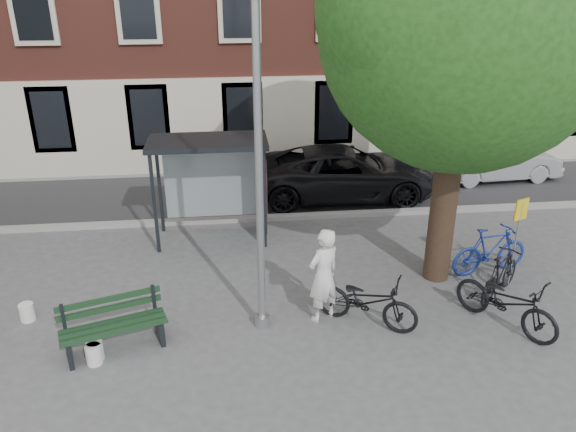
{
  "coord_description": "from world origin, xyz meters",
  "views": [
    {
      "loc": [
        -0.5,
        -9.08,
        6.36
      ],
      "look_at": [
        0.72,
        2.06,
        1.4
      ],
      "focal_mm": 35.0,
      "sensor_mm": 36.0,
      "label": 1
    }
  ],
  "objects_px": {
    "lamppost": "(260,193)",
    "car_silver": "(497,160)",
    "bike_c": "(506,302)",
    "bench": "(114,328)",
    "bus_shelter": "(225,166)",
    "car_dark": "(344,172)",
    "bike_b": "(490,250)",
    "bike_a": "(367,301)",
    "notice_sign": "(519,223)",
    "painter": "(324,275)",
    "bike_d": "(500,275)"
  },
  "relations": [
    {
      "from": "painter",
      "to": "bike_b",
      "type": "xyz_separation_m",
      "value": [
        4.03,
        1.4,
        -0.41
      ]
    },
    {
      "from": "painter",
      "to": "lamppost",
      "type": "bearing_deg",
      "value": -23.71
    },
    {
      "from": "bike_c",
      "to": "notice_sign",
      "type": "distance_m",
      "value": 1.9
    },
    {
      "from": "bike_b",
      "to": "bike_d",
      "type": "height_order",
      "value": "bike_b"
    },
    {
      "from": "bus_shelter",
      "to": "car_silver",
      "type": "distance_m",
      "value": 9.47
    },
    {
      "from": "bus_shelter",
      "to": "car_dark",
      "type": "bearing_deg",
      "value": 34.34
    },
    {
      "from": "bike_b",
      "to": "bike_c",
      "type": "height_order",
      "value": "bike_b"
    },
    {
      "from": "bike_a",
      "to": "car_dark",
      "type": "height_order",
      "value": "car_dark"
    },
    {
      "from": "lamppost",
      "to": "bike_d",
      "type": "distance_m",
      "value": 5.54
    },
    {
      "from": "bus_shelter",
      "to": "notice_sign",
      "type": "xyz_separation_m",
      "value": [
        6.04,
        -3.17,
        -0.41
      ]
    },
    {
      "from": "bike_b",
      "to": "car_silver",
      "type": "distance_m",
      "value": 6.6
    },
    {
      "from": "lamppost",
      "to": "bike_a",
      "type": "height_order",
      "value": "lamppost"
    },
    {
      "from": "car_dark",
      "to": "car_silver",
      "type": "xyz_separation_m",
      "value": [
        5.25,
        0.95,
        -0.1
      ]
    },
    {
      "from": "lamppost",
      "to": "bike_d",
      "type": "height_order",
      "value": "lamppost"
    },
    {
      "from": "lamppost",
      "to": "bike_c",
      "type": "relative_size",
      "value": 2.89
    },
    {
      "from": "bike_d",
      "to": "notice_sign",
      "type": "bearing_deg",
      "value": -89.72
    },
    {
      "from": "lamppost",
      "to": "notice_sign",
      "type": "height_order",
      "value": "lamppost"
    },
    {
      "from": "bike_c",
      "to": "car_dark",
      "type": "relative_size",
      "value": 0.39
    },
    {
      "from": "bike_a",
      "to": "bike_c",
      "type": "distance_m",
      "value": 2.65
    },
    {
      "from": "bus_shelter",
      "to": "bike_c",
      "type": "relative_size",
      "value": 1.35
    },
    {
      "from": "bench",
      "to": "notice_sign",
      "type": "relative_size",
      "value": 0.95
    },
    {
      "from": "bench",
      "to": "notice_sign",
      "type": "distance_m",
      "value": 8.31
    },
    {
      "from": "bus_shelter",
      "to": "car_dark",
      "type": "height_order",
      "value": "bus_shelter"
    },
    {
      "from": "car_silver",
      "to": "bus_shelter",
      "type": "bearing_deg",
      "value": 106.89
    },
    {
      "from": "bench",
      "to": "bike_c",
      "type": "distance_m",
      "value": 7.33
    },
    {
      "from": "painter",
      "to": "car_silver",
      "type": "height_order",
      "value": "painter"
    },
    {
      "from": "painter",
      "to": "bike_c",
      "type": "height_order",
      "value": "painter"
    },
    {
      "from": "bike_a",
      "to": "bike_c",
      "type": "relative_size",
      "value": 0.95
    },
    {
      "from": "bench",
      "to": "bike_d",
      "type": "bearing_deg",
      "value": -11.0
    },
    {
      "from": "bike_b",
      "to": "notice_sign",
      "type": "distance_m",
      "value": 1.14
    },
    {
      "from": "bike_a",
      "to": "bike_d",
      "type": "relative_size",
      "value": 1.19
    },
    {
      "from": "bike_c",
      "to": "painter",
      "type": "bearing_deg",
      "value": 134.89
    },
    {
      "from": "painter",
      "to": "car_silver",
      "type": "xyz_separation_m",
      "value": [
        6.96,
        7.31,
        -0.31
      ]
    },
    {
      "from": "bike_b",
      "to": "lamppost",
      "type": "bearing_deg",
      "value": 95.45
    },
    {
      "from": "painter",
      "to": "bike_a",
      "type": "height_order",
      "value": "painter"
    },
    {
      "from": "bike_a",
      "to": "bike_b",
      "type": "distance_m",
      "value": 3.65
    },
    {
      "from": "bike_a",
      "to": "bench",
      "type": "bearing_deg",
      "value": 123.18
    },
    {
      "from": "lamppost",
      "to": "car_silver",
      "type": "height_order",
      "value": "lamppost"
    },
    {
      "from": "bus_shelter",
      "to": "bench",
      "type": "height_order",
      "value": "bus_shelter"
    },
    {
      "from": "bench",
      "to": "car_dark",
      "type": "xyz_separation_m",
      "value": [
        5.61,
        6.88,
        0.32
      ]
    },
    {
      "from": "bus_shelter",
      "to": "bike_a",
      "type": "height_order",
      "value": "bus_shelter"
    },
    {
      "from": "bike_a",
      "to": "bike_d",
      "type": "xyz_separation_m",
      "value": [
        3.02,
        0.7,
        -0.02
      ]
    },
    {
      "from": "painter",
      "to": "bike_a",
      "type": "bearing_deg",
      "value": 129.42
    },
    {
      "from": "bike_c",
      "to": "bench",
      "type": "bearing_deg",
      "value": 144.63
    },
    {
      "from": "bike_d",
      "to": "car_silver",
      "type": "xyz_separation_m",
      "value": [
        3.14,
        6.89,
        0.15
      ]
    },
    {
      "from": "bike_b",
      "to": "painter",
      "type": "bearing_deg",
      "value": 98.1
    },
    {
      "from": "bike_b",
      "to": "bike_a",
      "type": "bearing_deg",
      "value": 106.53
    },
    {
      "from": "painter",
      "to": "bike_c",
      "type": "relative_size",
      "value": 0.92
    },
    {
      "from": "painter",
      "to": "car_dark",
      "type": "distance_m",
      "value": 6.59
    },
    {
      "from": "bike_c",
      "to": "lamppost",
      "type": "bearing_deg",
      "value": 139.44
    }
  ]
}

